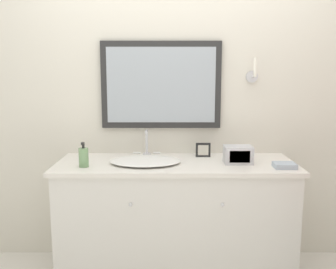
% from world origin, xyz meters
% --- Properties ---
extents(wall_back, '(8.00, 0.18, 2.55)m').
position_xyz_m(wall_back, '(-0.00, 0.66, 1.28)').
color(wall_back, silver).
rests_on(wall_back, ground_plane).
extents(vanity_counter, '(1.69, 0.61, 0.84)m').
position_xyz_m(vanity_counter, '(0.00, 0.32, 0.42)').
color(vanity_counter, silver).
rests_on(vanity_counter, ground_plane).
extents(sink_basin, '(0.50, 0.41, 0.21)m').
position_xyz_m(sink_basin, '(-0.22, 0.30, 0.86)').
color(sink_basin, white).
rests_on(sink_basin, vanity_counter).
extents(soap_bottle, '(0.06, 0.06, 0.17)m').
position_xyz_m(soap_bottle, '(-0.63, 0.19, 0.91)').
color(soap_bottle, '#709966').
rests_on(soap_bottle, vanity_counter).
extents(appliance_box, '(0.20, 0.14, 0.12)m').
position_xyz_m(appliance_box, '(0.44, 0.30, 0.90)').
color(appliance_box, '#BCBCC1').
rests_on(appliance_box, vanity_counter).
extents(picture_frame, '(0.11, 0.01, 0.11)m').
position_xyz_m(picture_frame, '(0.21, 0.49, 0.90)').
color(picture_frame, black).
rests_on(picture_frame, vanity_counter).
extents(hand_towel_near_sink, '(0.14, 0.12, 0.03)m').
position_xyz_m(hand_towel_near_sink, '(0.73, 0.16, 0.86)').
color(hand_towel_near_sink, '#A8B7C6').
rests_on(hand_towel_near_sink, vanity_counter).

